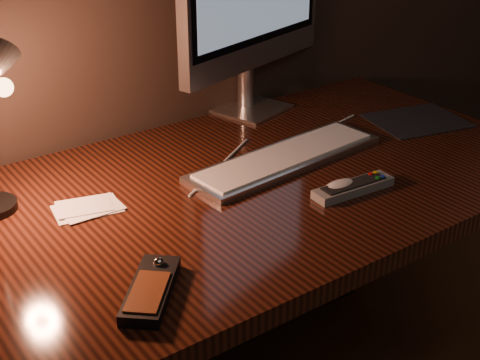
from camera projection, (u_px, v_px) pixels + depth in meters
desk at (191, 233)px, 1.47m from camera, size 1.60×0.75×0.75m
keyboard at (286, 157)px, 1.49m from camera, size 0.50×0.18×0.02m
mousepad at (417, 121)px, 1.72m from camera, size 0.27×0.23×0.00m
mouse at (340, 189)px, 1.35m from camera, size 0.09×0.05×0.02m
media_remote at (151, 289)px, 1.04m from camera, size 0.16×0.17×0.03m
tv_remote at (353, 187)px, 1.36m from camera, size 0.19×0.06×0.02m
papers at (87, 208)px, 1.29m from camera, size 0.14×0.10×0.01m
cable at (276, 149)px, 1.55m from camera, size 0.57×0.21×0.01m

